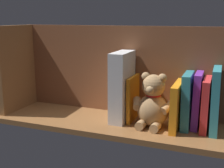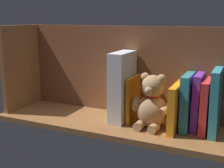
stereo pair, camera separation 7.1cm
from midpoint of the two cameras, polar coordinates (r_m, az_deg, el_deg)
The scene contains 11 objects.
ground_plane at distance 120.72cm, azimuth 1.70°, elevation -7.61°, with size 95.88×29.23×2.20cm, color brown.
shelf_back_panel at distance 126.50cm, azimuth 3.94°, elevation 2.72°, with size 95.88×1.50×37.73cm, color brown.
shelf_side_divider at distance 139.31cm, azimuth -15.95°, elevation 3.20°, with size 2.40×23.23×37.73cm, color brown.
book_0 at distance 111.60cm, azimuth 21.32°, elevation -3.31°, with size 2.76×15.76×23.54cm, color teal.
book_1 at distance 112.68cm, azimuth 19.57°, elevation -4.10°, with size 2.57×15.08×19.45cm, color red.
book_2 at distance 114.05cm, azimuth 18.06°, elevation -3.35°, with size 2.58×12.31×21.09cm, color purple.
book_3 at distance 113.36cm, azimuth 16.24°, elevation -3.38°, with size 3.08×14.64×20.87cm, color teal.
book_4 at distance 112.35cm, azimuth 14.27°, elevation -4.32°, with size 2.60×18.84×17.44cm, color orange.
teddy_bear at distance 112.36cm, azimuth 9.65°, elevation -3.84°, with size 16.91×13.91×20.88cm.
book_5 at distance 118.76cm, azimuth 5.91°, elevation -2.86°, with size 1.31×13.96×18.12cm, color orange.
dictionary_thick_white at distance 117.60cm, azimuth 3.77°, elevation -0.51°, with size 5.97×16.64×27.91cm, color silver.
Camera 2 is at (-47.04, 102.77, 41.47)cm, focal length 46.83 mm.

